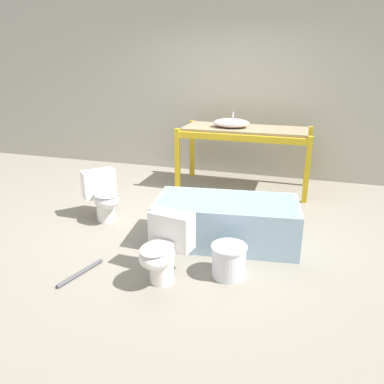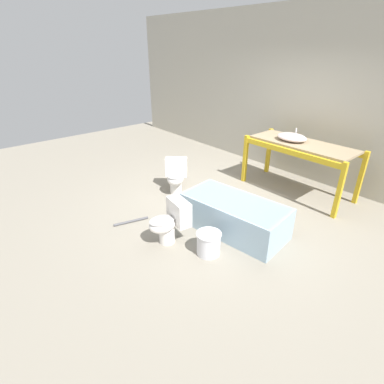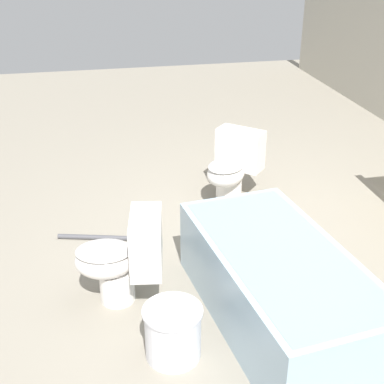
{
  "view_description": "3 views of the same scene",
  "coord_description": "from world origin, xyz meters",
  "px_view_note": "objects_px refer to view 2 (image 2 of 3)",
  "views": [
    {
      "loc": [
        1.31,
        -4.08,
        1.94
      ],
      "look_at": [
        0.28,
        -0.69,
        0.65
      ],
      "focal_mm": 35.0,
      "sensor_mm": 36.0,
      "label": 1
    },
    {
      "loc": [
        3.05,
        -3.34,
        2.5
      ],
      "look_at": [
        0.15,
        -0.85,
        0.6
      ],
      "focal_mm": 28.0,
      "sensor_mm": 36.0,
      "label": 2
    },
    {
      "loc": [
        3.01,
        -1.45,
        2.16
      ],
      "look_at": [
        0.12,
        -0.85,
        0.68
      ],
      "focal_mm": 50.0,
      "sensor_mm": 36.0,
      "label": 3
    }
  ],
  "objects_px": {
    "toilet_far": "(176,175)",
    "sink_basin": "(292,137)",
    "bathtub_main": "(234,213)",
    "toilet_near": "(170,221)",
    "bucket_white": "(209,243)"
  },
  "relations": [
    {
      "from": "bucket_white",
      "to": "toilet_far",
      "type": "bearing_deg",
      "value": 154.74
    },
    {
      "from": "bathtub_main",
      "to": "toilet_near",
      "type": "height_order",
      "value": "toilet_near"
    },
    {
      "from": "bathtub_main",
      "to": "toilet_near",
      "type": "xyz_separation_m",
      "value": [
        -0.39,
        -0.87,
        0.04
      ]
    },
    {
      "from": "bathtub_main",
      "to": "toilet_near",
      "type": "distance_m",
      "value": 0.96
    },
    {
      "from": "bucket_white",
      "to": "toilet_near",
      "type": "bearing_deg",
      "value": -159.61
    },
    {
      "from": "bathtub_main",
      "to": "bucket_white",
      "type": "relative_size",
      "value": 4.83
    },
    {
      "from": "toilet_far",
      "to": "sink_basin",
      "type": "bearing_deg",
      "value": 5.5
    },
    {
      "from": "sink_basin",
      "to": "toilet_far",
      "type": "bearing_deg",
      "value": -127.05
    },
    {
      "from": "bathtub_main",
      "to": "toilet_far",
      "type": "height_order",
      "value": "toilet_far"
    },
    {
      "from": "sink_basin",
      "to": "bucket_white",
      "type": "relative_size",
      "value": 1.65
    },
    {
      "from": "sink_basin",
      "to": "bathtub_main",
      "type": "bearing_deg",
      "value": -79.54
    },
    {
      "from": "sink_basin",
      "to": "toilet_near",
      "type": "xyz_separation_m",
      "value": [
        -0.05,
        -2.7,
        -0.68
      ]
    },
    {
      "from": "bathtub_main",
      "to": "sink_basin",
      "type": "bearing_deg",
      "value": 93.11
    },
    {
      "from": "sink_basin",
      "to": "bathtub_main",
      "type": "relative_size",
      "value": 0.34
    },
    {
      "from": "sink_basin",
      "to": "toilet_near",
      "type": "bearing_deg",
      "value": -91.06
    }
  ]
}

